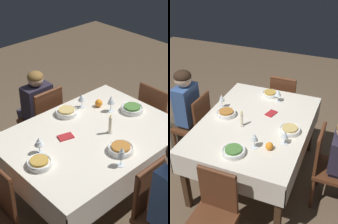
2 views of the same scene
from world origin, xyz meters
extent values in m
plane|color=brown|center=(0.00, 0.00, 0.00)|extent=(8.00, 8.00, 0.00)
cube|color=silver|center=(0.00, 0.00, 0.73)|extent=(1.48, 1.09, 0.04)
cube|color=silver|center=(0.00, 0.54, 0.61)|extent=(1.48, 0.01, 0.22)
cube|color=silver|center=(0.00, -0.54, 0.61)|extent=(1.48, 0.01, 0.22)
cube|color=silver|center=(0.74, 0.00, 0.61)|extent=(0.01, 1.09, 0.22)
cube|color=silver|center=(-0.74, 0.00, 0.61)|extent=(0.01, 1.09, 0.22)
cube|color=#3D2616|center=(0.67, 0.48, 0.36)|extent=(0.06, 0.06, 0.71)
cube|color=#3D2616|center=(-0.67, 0.48, 0.36)|extent=(0.06, 0.06, 0.71)
cube|color=#3D2616|center=(0.67, -0.48, 0.36)|extent=(0.06, 0.06, 0.71)
cube|color=#3D2616|center=(-0.67, -0.48, 0.36)|extent=(0.06, 0.06, 0.71)
cube|color=#562D19|center=(-0.06, -0.85, 0.42)|extent=(0.37, 0.37, 0.04)
cube|color=#562D19|center=(-0.06, -0.69, 0.65)|extent=(0.34, 0.03, 0.41)
cylinder|color=#562D19|center=(-0.06, -0.69, 0.85)|extent=(0.33, 0.04, 0.04)
cylinder|color=#562D19|center=(-0.22, -1.01, 0.20)|extent=(0.03, 0.03, 0.40)
cylinder|color=#562D19|center=(0.10, -1.01, 0.20)|extent=(0.03, 0.03, 0.40)
cylinder|color=#562D19|center=(-0.22, -0.70, 0.20)|extent=(0.03, 0.03, 0.40)
cylinder|color=#562D19|center=(0.10, -0.70, 0.20)|extent=(0.03, 0.03, 0.40)
cube|color=#562D19|center=(0.07, 0.85, 0.42)|extent=(0.37, 0.37, 0.04)
cube|color=#562D19|center=(0.07, 0.69, 0.65)|extent=(0.34, 0.03, 0.41)
cylinder|color=#562D19|center=(0.07, 0.69, 0.85)|extent=(0.33, 0.04, 0.04)
cylinder|color=#562D19|center=(0.23, 0.70, 0.20)|extent=(0.03, 0.03, 0.40)
cylinder|color=#562D19|center=(-0.09, 0.70, 0.20)|extent=(0.03, 0.03, 0.40)
cube|color=#562D19|center=(-1.05, 0.03, 0.42)|extent=(0.37, 0.37, 0.04)
cube|color=#562D19|center=(-0.88, 0.03, 0.65)|extent=(0.03, 0.34, 0.41)
cylinder|color=#562D19|center=(-0.88, 0.03, 0.85)|extent=(0.04, 0.33, 0.04)
cylinder|color=#562D19|center=(-1.21, 0.19, 0.20)|extent=(0.03, 0.03, 0.40)
cylinder|color=#562D19|center=(-1.21, -0.13, 0.20)|extent=(0.03, 0.03, 0.40)
cylinder|color=#562D19|center=(-0.89, 0.19, 0.20)|extent=(0.03, 0.03, 0.40)
cylinder|color=#562D19|center=(-0.89, -0.13, 0.20)|extent=(0.03, 0.03, 0.40)
cube|color=#562D19|center=(0.88, 0.02, 0.65)|extent=(0.03, 0.34, 0.41)
cylinder|color=#562D19|center=(0.88, 0.02, 0.85)|extent=(0.04, 0.33, 0.04)
cylinder|color=#562D19|center=(0.89, -0.14, 0.20)|extent=(0.03, 0.03, 0.40)
cube|color=#4C4233|center=(-0.06, -1.05, 0.22)|extent=(0.22, 0.14, 0.44)
cube|color=#4C4233|center=(-0.06, -0.97, 0.47)|extent=(0.24, 0.31, 0.06)
cube|color=#38568E|center=(-0.06, -0.88, 0.73)|extent=(0.30, 0.18, 0.46)
sphere|color=beige|center=(-0.06, -0.88, 1.05)|extent=(0.19, 0.19, 0.19)
ellipsoid|color=black|center=(-0.06, -0.88, 1.09)|extent=(0.19, 0.19, 0.13)
cylinder|color=white|center=(0.00, -0.34, 0.77)|extent=(0.21, 0.21, 0.04)
torus|color=white|center=(0.00, -0.34, 0.79)|extent=(0.21, 0.21, 0.01)
cylinder|color=#B2702D|center=(0.00, -0.34, 0.80)|extent=(0.15, 0.15, 0.02)
cylinder|color=white|center=(-0.12, -0.45, 0.75)|extent=(0.07, 0.07, 0.00)
cylinder|color=white|center=(-0.12, -0.45, 0.80)|extent=(0.01, 0.01, 0.08)
cone|color=white|center=(-0.12, -0.45, 0.88)|extent=(0.06, 0.06, 0.08)
cylinder|color=white|center=(-0.12, -0.45, 0.86)|extent=(0.04, 0.04, 0.04)
cylinder|color=white|center=(0.04, 0.38, 0.77)|extent=(0.21, 0.21, 0.04)
torus|color=white|center=(0.04, 0.38, 0.79)|extent=(0.20, 0.20, 0.01)
cylinder|color=tan|center=(0.04, 0.38, 0.80)|extent=(0.15, 0.15, 0.02)
cylinder|color=white|center=(0.24, 0.38, 0.75)|extent=(0.06, 0.06, 0.00)
cylinder|color=white|center=(0.24, 0.38, 0.79)|extent=(0.01, 0.01, 0.07)
cone|color=white|center=(0.24, 0.38, 0.86)|extent=(0.07, 0.07, 0.07)
cylinder|color=white|center=(0.24, 0.38, 0.84)|extent=(0.04, 0.04, 0.03)
cylinder|color=white|center=(-0.58, -0.04, 0.77)|extent=(0.19, 0.19, 0.04)
torus|color=white|center=(-0.58, -0.04, 0.79)|extent=(0.19, 0.19, 0.01)
cylinder|color=gold|center=(-0.58, -0.04, 0.80)|extent=(0.14, 0.14, 0.02)
cylinder|color=white|center=(-0.48, 0.08, 0.75)|extent=(0.06, 0.06, 0.00)
cylinder|color=white|center=(-0.48, 0.08, 0.79)|extent=(0.01, 0.01, 0.07)
cone|color=white|center=(-0.48, 0.08, 0.86)|extent=(0.08, 0.08, 0.07)
cylinder|color=white|center=(-0.48, 0.08, 0.85)|extent=(0.05, 0.05, 0.03)
cylinder|color=white|center=(0.53, 0.00, 0.77)|extent=(0.21, 0.21, 0.04)
torus|color=white|center=(0.53, 0.00, 0.79)|extent=(0.21, 0.21, 0.01)
cylinder|color=#4C7F38|center=(0.53, 0.00, 0.80)|extent=(0.15, 0.15, 0.02)
cylinder|color=white|center=(0.39, 0.14, 0.75)|extent=(0.07, 0.07, 0.00)
cylinder|color=white|center=(0.39, 0.14, 0.79)|extent=(0.01, 0.01, 0.08)
cone|color=white|center=(0.39, 0.14, 0.87)|extent=(0.07, 0.07, 0.08)
cylinder|color=white|center=(0.39, 0.14, 0.86)|extent=(0.04, 0.04, 0.04)
cylinder|color=beige|center=(0.12, -0.10, 0.76)|extent=(0.05, 0.05, 0.01)
cylinder|color=beige|center=(0.12, -0.10, 0.83)|extent=(0.03, 0.03, 0.15)
ellipsoid|color=#F9C64C|center=(0.12, -0.10, 0.92)|extent=(0.01, 0.01, 0.03)
sphere|color=orange|center=(0.36, 0.27, 0.79)|extent=(0.07, 0.07, 0.07)
cube|color=#AD2328|center=(-0.20, 0.10, 0.76)|extent=(0.15, 0.12, 0.01)
camera|label=1|loc=(-1.67, -1.72, 2.45)|focal=55.00mm
camera|label=2|loc=(2.23, 0.87, 2.40)|focal=45.00mm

